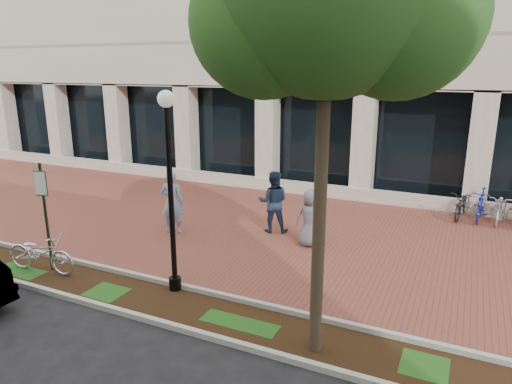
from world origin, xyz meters
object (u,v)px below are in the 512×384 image
at_px(pedestrian_mid, 273,202).
at_px(bollard, 500,210).
at_px(parking_sign, 44,205).
at_px(pedestrian_left, 172,202).
at_px(locked_bicycle, 41,253).
at_px(pedestrian_right, 310,218).
at_px(lamppost, 170,183).

relative_size(pedestrian_mid, bollard, 2.13).
relative_size(parking_sign, pedestrian_mid, 1.43).
bearing_deg(bollard, pedestrian_left, -150.19).
xyz_separation_m(locked_bicycle, pedestrian_left, (1.30, 3.76, 0.47)).
bearing_deg(parking_sign, pedestrian_right, 24.83).
distance_m(pedestrian_left, pedestrian_right, 4.23).
relative_size(pedestrian_right, bollard, 1.82).
relative_size(pedestrian_left, bollard, 2.17).
xyz_separation_m(lamppost, bollard, (6.90, 8.37, -2.07)).
height_order(locked_bicycle, pedestrian_left, pedestrian_left).
relative_size(parking_sign, pedestrian_left, 1.40).
bearing_deg(parking_sign, bollard, 26.30).
xyz_separation_m(pedestrian_mid, pedestrian_right, (1.40, -0.65, -0.14)).
xyz_separation_m(lamppost, locked_bicycle, (-3.55, -0.62, -2.02)).
distance_m(pedestrian_mid, pedestrian_right, 1.55).
height_order(parking_sign, bollard, parking_sign).
xyz_separation_m(parking_sign, pedestrian_left, (1.17, 3.58, -0.74)).
relative_size(pedestrian_left, pedestrian_right, 1.19).
distance_m(locked_bicycle, pedestrian_left, 4.00).
xyz_separation_m(lamppost, pedestrian_right, (1.91, 3.88, -1.70)).
xyz_separation_m(lamppost, pedestrian_left, (-2.25, 3.13, -1.55)).
distance_m(parking_sign, pedestrian_right, 6.93).
bearing_deg(pedestrian_left, pedestrian_mid, -169.22).
bearing_deg(locked_bicycle, pedestrian_left, -25.91).
distance_m(locked_bicycle, bollard, 13.78).
bearing_deg(locked_bicycle, pedestrian_right, -57.35).
height_order(pedestrian_mid, bollard, pedestrian_mid).
bearing_deg(bollard, pedestrian_right, -137.97).
distance_m(lamppost, bollard, 11.04).
distance_m(parking_sign, locked_bicycle, 1.23).
relative_size(locked_bicycle, pedestrian_left, 0.99).
xyz_separation_m(parking_sign, locked_bicycle, (-0.12, -0.17, -1.21)).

